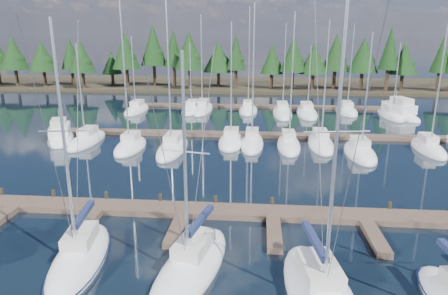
# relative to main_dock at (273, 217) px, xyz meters

# --- Properties ---
(ground) EXTENTS (260.00, 260.00, 0.00)m
(ground) POSITION_rel_main_dock_xyz_m (0.00, 12.64, -0.20)
(ground) COLOR black
(ground) RESTS_ON ground
(far_shore) EXTENTS (220.00, 30.00, 0.60)m
(far_shore) POSITION_rel_main_dock_xyz_m (0.00, 72.64, 0.10)
(far_shore) COLOR #2D2619
(far_shore) RESTS_ON ground
(main_dock) EXTENTS (44.00, 6.13, 0.90)m
(main_dock) POSITION_rel_main_dock_xyz_m (0.00, 0.00, 0.00)
(main_dock) COLOR brown
(main_dock) RESTS_ON ground
(back_docks) EXTENTS (50.00, 21.80, 0.40)m
(back_docks) POSITION_rel_main_dock_xyz_m (0.00, 32.23, -0.00)
(back_docks) COLOR brown
(back_docks) RESTS_ON ground
(front_sailboat_1) EXTENTS (3.70, 8.29, 13.46)m
(front_sailboat_1) POSITION_rel_main_dock_xyz_m (-10.54, -6.06, 0.09)
(front_sailboat_1) COLOR silver
(front_sailboat_1) RESTS_ON ground
(front_sailboat_2) EXTENTS (4.41, 8.94, 12.04)m
(front_sailboat_2) POSITION_rel_main_dock_xyz_m (-4.40, -6.36, 0.07)
(front_sailboat_2) COLOR silver
(front_sailboat_2) RESTS_ON ground
(front_sailboat_3) EXTENTS (4.22, 9.05, 14.79)m
(front_sailboat_3) POSITION_rel_main_dock_xyz_m (1.97, -8.10, 0.09)
(front_sailboat_3) COLOR silver
(front_sailboat_3) RESTS_ON ground
(back_sailboat_rows) EXTENTS (44.93, 33.55, 16.97)m
(back_sailboat_rows) POSITION_rel_main_dock_xyz_m (-0.39, 28.14, 0.06)
(back_sailboat_rows) COLOR silver
(back_sailboat_rows) RESTS_ON ground
(motor_yacht_left) EXTENTS (5.79, 8.85, 4.20)m
(motor_yacht_left) POSITION_rel_main_dock_xyz_m (-24.12, 18.88, 0.26)
(motor_yacht_left) COLOR silver
(motor_yacht_left) RESTS_ON ground
(motor_yacht_right) EXTENTS (5.77, 10.24, 4.87)m
(motor_yacht_right) POSITION_rel_main_dock_xyz_m (19.74, 36.49, 0.33)
(motor_yacht_right) COLOR silver
(motor_yacht_right) RESTS_ON ground
(tree_line) EXTENTS (185.12, 11.43, 13.54)m
(tree_line) POSITION_rel_main_dock_xyz_m (-1.96, 62.88, 7.19)
(tree_line) COLOR black
(tree_line) RESTS_ON far_shore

